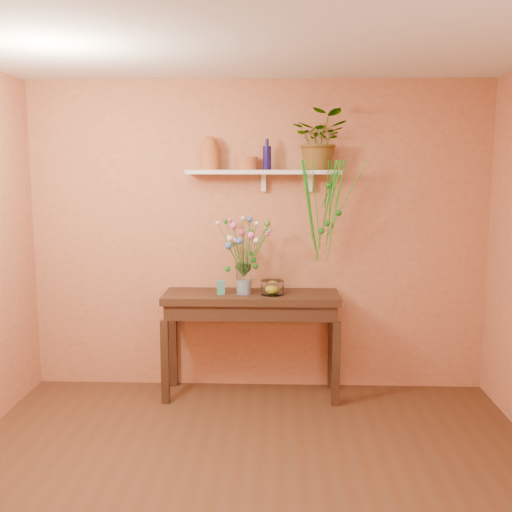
{
  "coord_description": "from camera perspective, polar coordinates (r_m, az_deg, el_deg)",
  "views": [
    {
      "loc": [
        0.18,
        -3.34,
        1.99
      ],
      "look_at": [
        0.0,
        1.55,
        1.25
      ],
      "focal_mm": 42.98,
      "sensor_mm": 36.0,
      "label": 1
    }
  ],
  "objects": [
    {
      "name": "blue_bottle",
      "position": [
        5.21,
        1.03,
        9.18
      ],
      "size": [
        0.09,
        0.09,
        0.26
      ],
      "color": "#140D41",
      "rests_on": "wall_shelf"
    },
    {
      "name": "sideboard",
      "position": [
        5.23,
        -0.45,
        -4.9
      ],
      "size": [
        1.48,
        0.48,
        0.9
      ],
      "color": "#3E2317",
      "rests_on": "ground"
    },
    {
      "name": "glass_bowl",
      "position": [
        5.15,
        1.53,
        -3.0
      ],
      "size": [
        0.2,
        0.2,
        0.12
      ],
      "color": "white",
      "rests_on": "sideboard"
    },
    {
      "name": "bouquet",
      "position": [
        5.1,
        -1.16,
        1.36
      ],
      "size": [
        0.46,
        0.53,
        0.5
      ],
      "color": "#386B28",
      "rests_on": "glass_vase"
    },
    {
      "name": "glass_vase",
      "position": [
        5.16,
        -1.14,
        -2.33
      ],
      "size": [
        0.13,
        0.13,
        0.26
      ],
      "color": "white",
      "rests_on": "sideboard"
    },
    {
      "name": "plant_fronds",
      "position": [
        5.09,
        6.6,
        4.62
      ],
      "size": [
        0.52,
        0.41,
        0.86
      ],
      "color": "#177017",
      "rests_on": "wall_shelf"
    },
    {
      "name": "room",
      "position": [
        3.4,
        -0.94,
        -2.25
      ],
      "size": [
        4.04,
        4.04,
        2.7
      ],
      "color": "#4E2F1D",
      "rests_on": "ground"
    },
    {
      "name": "carton",
      "position": [
        5.15,
        -3.28,
        -2.95
      ],
      "size": [
        0.07,
        0.06,
        0.12
      ],
      "primitive_type": "cube",
      "rotation": [
        0.0,
        0.0,
        0.33
      ],
      "color": "teal",
      "rests_on": "sideboard"
    },
    {
      "name": "spider_plant",
      "position": [
        5.23,
        6.04,
        10.71
      ],
      "size": [
        0.52,
        0.47,
        0.5
      ],
      "primitive_type": "imported",
      "rotation": [
        0.0,
        0.0,
        -0.2
      ],
      "color": "#177017",
      "rests_on": "wall_shelf"
    },
    {
      "name": "terracotta_jug",
      "position": [
        5.26,
        -4.34,
        9.47
      ],
      "size": [
        0.19,
        0.19,
        0.28
      ],
      "color": "#BC6539",
      "rests_on": "wall_shelf"
    },
    {
      "name": "wall_shelf",
      "position": [
        5.21,
        0.8,
        7.78
      ],
      "size": [
        1.3,
        0.24,
        0.19
      ],
      "color": "white",
      "rests_on": "room"
    },
    {
      "name": "lemon",
      "position": [
        5.17,
        1.52,
        -3.08
      ],
      "size": [
        0.08,
        0.08,
        0.08
      ],
      "primitive_type": "sphere",
      "color": "#FAF833",
      "rests_on": "glass_bowl"
    },
    {
      "name": "terracotta_pot",
      "position": [
        5.24,
        -0.8,
        8.62
      ],
      "size": [
        0.22,
        0.22,
        0.11
      ],
      "primitive_type": "cylinder",
      "rotation": [
        0.0,
        0.0,
        0.31
      ],
      "color": "#BC6539",
      "rests_on": "wall_shelf"
    }
  ]
}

